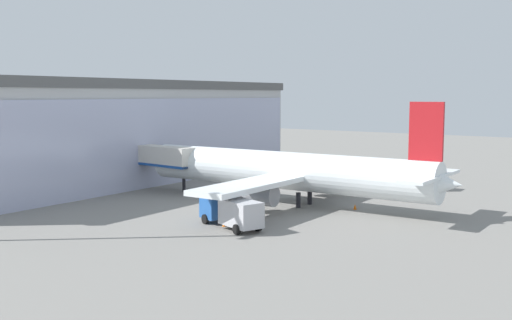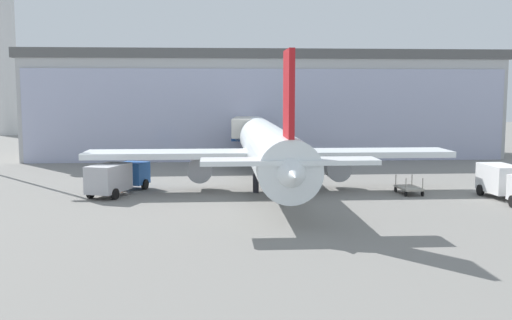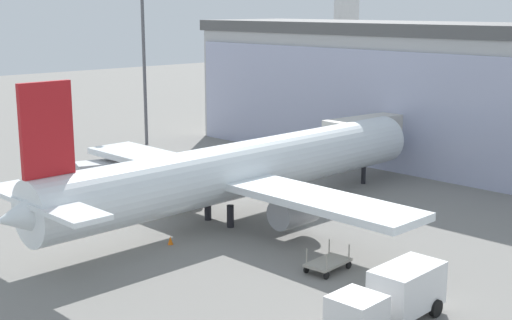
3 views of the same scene
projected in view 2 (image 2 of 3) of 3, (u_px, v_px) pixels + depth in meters
The scene contains 10 objects.
ground at pixel (285, 203), 45.91m from camera, with size 240.00×240.00×0.00m, color gray.
terminal_building at pixel (264, 104), 79.17m from camera, with size 61.59×15.94×13.71m.
jet_bridge at pixel (245, 128), 70.84m from camera, with size 3.09×12.51×5.55m.
control_tower at pixel (3, 31), 116.48m from camera, with size 8.20×8.20×34.31m.
airplane at pixel (268, 148), 52.61m from camera, with size 31.48×37.93×11.12m.
catering_truck at pixel (117, 177), 49.85m from camera, with size 4.37×7.62×2.65m.
fuel_truck at pixel (508, 182), 46.97m from camera, with size 2.87×7.42×2.65m.
baggage_cart at pixel (409, 188), 49.98m from camera, with size 1.89×2.95×1.50m.
safety_cone_nose at pixel (292, 200), 45.66m from camera, with size 0.36×0.36×0.55m, color orange.
safety_cone_wingtip at pixel (121, 189), 50.95m from camera, with size 0.36×0.36×0.55m, color orange.
Camera 2 is at (-3.67, -45.14, 8.55)m, focal length 42.00 mm.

